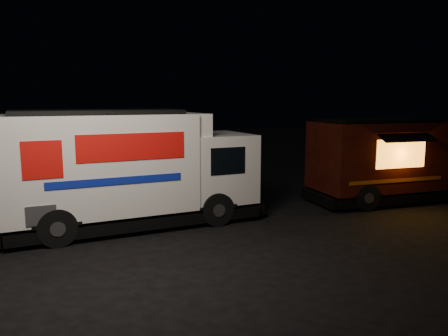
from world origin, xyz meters
TOP-DOWN VIEW (x-y plane):
  - ground at (0.00, 0.00)m, footprint 80.00×80.00m
  - white_truck at (-1.69, 0.53)m, footprint 7.21×3.71m
  - red_truck at (6.92, 1.54)m, footprint 6.11×2.71m

SIDE VIEW (x-z plane):
  - ground at x=0.00m, z-range 0.00..0.00m
  - red_truck at x=6.92m, z-range 0.00..2.76m
  - white_truck at x=-1.69m, z-range 0.00..3.12m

